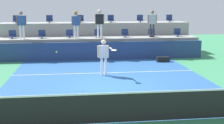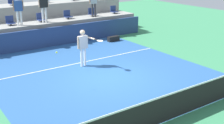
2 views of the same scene
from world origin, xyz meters
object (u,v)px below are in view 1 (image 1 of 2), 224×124
Objects in this scene: stadium_chair_lower_right at (152,33)px; stadium_chair_upper_far_left at (16,20)px; stadium_chair_lower_left at (42,35)px; stadium_chair_upper_right at (140,19)px; stadium_chair_lower_center at (98,34)px; tennis_player at (104,54)px; equipment_bag at (163,59)px; stadium_chair_lower_mid_left at (70,34)px; stadium_chair_upper_left at (49,20)px; stadium_chair_upper_mid_left at (81,19)px; stadium_chair_lower_mid_right at (125,34)px; stadium_chair_lower_far_left at (12,35)px; tennis_ball at (56,52)px; stadium_chair_upper_far_right at (170,19)px; spectator_leaning_on_rail at (21,22)px; stadium_chair_upper_mid_right at (111,19)px; spectator_in_white at (100,21)px; spectator_with_hat at (76,22)px; spectator_in_grey at (152,21)px; stadium_chair_lower_far_right at (178,33)px.

stadium_chair_upper_far_left is at bearing 168.65° from stadium_chair_lower_right.
stadium_chair_upper_right is (6.70, 1.80, 0.85)m from stadium_chair_lower_left.
tennis_player is at bearing -91.32° from stadium_chair_lower_center.
tennis_player is 2.27× the size of equipment_bag.
stadium_chair_upper_right reaches higher than stadium_chair_lower_mid_left.
stadium_chair_upper_left is (2.21, 0.00, 0.00)m from stadium_chair_upper_far_left.
stadium_chair_upper_right is at bearing 0.00° from stadium_chair_upper_left.
stadium_chair_upper_mid_left reaches higher than tennis_player.
stadium_chair_lower_mid_right is at bearing 180.00° from stadium_chair_lower_right.
stadium_chair_lower_far_left is 7.65× the size of tennis_ball.
stadium_chair_upper_mid_left is at bearing 139.00° from equipment_bag.
stadium_chair_upper_far_right is 10.24m from spectator_leaning_on_rail.
stadium_chair_upper_mid_right reaches higher than equipment_bag.
stadium_chair_upper_left reaches higher than tennis_ball.
stadium_chair_upper_far_left and stadium_chair_upper_left have the same top height.
stadium_chair_upper_left is (0.35, 1.80, 0.85)m from stadium_chair_lower_left.
stadium_chair_lower_left is at bearing 100.55° from tennis_ball.
spectator_in_white reaches higher than stadium_chair_lower_mid_right.
spectator_with_hat reaches higher than stadium_chair_lower_mid_right.
spectator_leaning_on_rail is at bearing -167.68° from stadium_chair_upper_far_right.
spectator_with_hat is at bearing 159.08° from equipment_bag.
spectator_in_grey reaches higher than stadium_chair_upper_mid_left.
stadium_chair_upper_right is at bearing 19.93° from stadium_chair_lower_mid_left.
stadium_chair_lower_far_left is at bearing -170.43° from stadium_chair_upper_far_right.
stadium_chair_upper_far_right is at bearing 22.67° from spectator_in_white.
spectator_with_hat reaches higher than stadium_chair_upper_right.
tennis_player is 1.01× the size of spectator_leaning_on_rail.
spectator_with_hat is at bearing -28.55° from stadium_chair_upper_far_left.
spectator_leaning_on_rail reaches higher than stadium_chair_lower_far_left.
stadium_chair_upper_mid_left is 8.99m from tennis_ball.
stadium_chair_lower_far_left is 8.88m from spectator_in_grey.
spectator_in_white is 4.63m from equipment_bag.
stadium_chair_lower_far_left is at bearing 180.00° from stadium_chair_lower_mid_right.
stadium_chair_lower_far_right reaches higher than tennis_ball.
tennis_player is 2.76m from tennis_ball.
tennis_ball is 0.09× the size of equipment_bag.
spectator_leaning_on_rail is 0.98× the size of spectator_in_grey.
stadium_chair_lower_right is at bearing 92.83° from equipment_bag.
stadium_chair_upper_mid_left is (2.48, 1.80, 0.85)m from stadium_chair_lower_left.
stadium_chair_upper_far_left is 0.31× the size of spectator_with_hat.
stadium_chair_upper_left is at bearing 149.03° from equipment_bag.
stadium_chair_lower_far_left is 1.00× the size of stadium_chair_upper_left.
spectator_with_hat is at bearing -161.95° from stadium_chair_upper_far_right.
stadium_chair_lower_mid_right is 1.00× the size of stadium_chair_upper_right.
spectator_in_white is at bearing -180.00° from spectator_in_grey.
equipment_bag is (1.90, -2.32, -1.31)m from stadium_chair_lower_mid_right.
stadium_chair_upper_far_right is (8.86, 1.80, 0.85)m from stadium_chair_lower_left.
stadium_chair_lower_right is (5.37, 0.00, 0.00)m from stadium_chair_lower_mid_left.
spectator_leaning_on_rail reaches higher than stadium_chair_lower_center.
stadium_chair_upper_far_right is at bearing 49.67° from tennis_ball.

